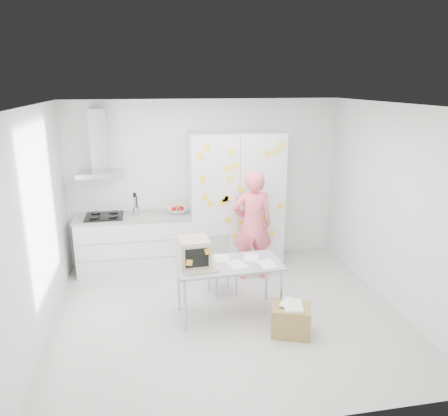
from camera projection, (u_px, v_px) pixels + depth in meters
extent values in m
cube|color=silver|center=(228.00, 314.00, 5.79)|extent=(4.50, 4.00, 0.02)
cube|color=white|center=(205.00, 182.00, 7.30)|extent=(4.50, 0.02, 2.70)
cube|color=white|center=(36.00, 227.00, 5.01)|extent=(0.02, 4.00, 2.70)
cube|color=white|center=(394.00, 207.00, 5.80)|extent=(0.02, 4.00, 2.70)
cube|color=white|center=(229.00, 105.00, 5.03)|extent=(4.50, 4.00, 0.02)
cube|color=white|center=(135.00, 244.00, 7.06)|extent=(1.80, 0.60, 0.88)
cube|color=gray|center=(134.00, 242.00, 6.73)|extent=(1.76, 0.01, 0.01)
cube|color=gray|center=(136.00, 259.00, 6.81)|extent=(1.76, 0.01, 0.01)
cube|color=#9E9E99|center=(134.00, 217.00, 6.93)|extent=(1.84, 0.63, 0.04)
cube|color=black|center=(104.00, 217.00, 6.84)|extent=(0.58, 0.50, 0.03)
cylinder|color=black|center=(94.00, 217.00, 6.70)|extent=(0.14, 0.14, 0.02)
cylinder|color=black|center=(113.00, 216.00, 6.74)|extent=(0.14, 0.14, 0.02)
cylinder|color=black|center=(96.00, 213.00, 6.92)|extent=(0.14, 0.14, 0.02)
cylinder|color=black|center=(114.00, 212.00, 6.97)|extent=(0.14, 0.14, 0.02)
cylinder|color=silver|center=(136.00, 211.00, 6.91)|extent=(0.10, 0.10, 0.14)
cylinder|color=black|center=(135.00, 205.00, 6.89)|extent=(0.01, 0.01, 0.30)
cylinder|color=black|center=(137.00, 205.00, 6.88)|extent=(0.01, 0.01, 0.30)
cylinder|color=black|center=(136.00, 205.00, 6.90)|extent=(0.01, 0.01, 0.30)
cube|color=black|center=(135.00, 195.00, 6.85)|extent=(0.05, 0.01, 0.07)
imported|color=white|center=(178.00, 211.00, 7.03)|extent=(0.31, 0.31, 0.08)
sphere|color=#B2140F|center=(174.00, 209.00, 7.04)|extent=(0.08, 0.08, 0.08)
sphere|color=#B2140F|center=(180.00, 210.00, 6.99)|extent=(0.08, 0.08, 0.08)
sphere|color=#B2140F|center=(182.00, 208.00, 7.08)|extent=(0.08, 0.08, 0.08)
cylinder|color=yellow|center=(176.00, 206.00, 7.03)|extent=(0.09, 0.17, 0.10)
cylinder|color=yellow|center=(178.00, 206.00, 7.03)|extent=(0.04, 0.17, 0.10)
cylinder|color=yellow|center=(179.00, 206.00, 7.04)|extent=(0.08, 0.17, 0.10)
cube|color=silver|center=(101.00, 174.00, 6.70)|extent=(0.70, 0.48, 0.07)
cube|color=silver|center=(99.00, 140.00, 6.67)|extent=(0.26, 0.24, 0.95)
cube|color=silver|center=(235.00, 200.00, 7.14)|extent=(1.50, 0.65, 2.20)
cube|color=slate|center=(240.00, 205.00, 6.83)|extent=(0.01, 0.01, 2.16)
cube|color=silver|center=(236.00, 206.00, 6.81)|extent=(0.02, 0.02, 0.30)
cube|color=silver|center=(244.00, 205.00, 6.83)|extent=(0.02, 0.02, 0.30)
cube|color=yellow|center=(267.00, 153.00, 6.68)|extent=(0.10, 0.00, 0.10)
cube|color=yellow|center=(276.00, 152.00, 6.69)|extent=(0.12, 0.00, 0.12)
cube|color=yellow|center=(281.00, 206.00, 6.96)|extent=(0.12, 0.00, 0.12)
cube|color=yellow|center=(225.00, 199.00, 6.75)|extent=(0.10, 0.00, 0.10)
cube|color=yellow|center=(241.00, 189.00, 6.76)|extent=(0.12, 0.00, 0.12)
cube|color=yellow|center=(263.00, 219.00, 6.96)|extent=(0.12, 0.00, 0.12)
cube|color=yellow|center=(228.00, 220.00, 6.86)|extent=(0.10, 0.00, 0.10)
cube|color=yellow|center=(232.00, 151.00, 6.57)|extent=(0.12, 0.00, 0.12)
cube|color=yellow|center=(245.00, 222.00, 6.92)|extent=(0.12, 0.00, 0.12)
cube|color=yellow|center=(265.00, 198.00, 6.87)|extent=(0.12, 0.00, 0.12)
cube|color=yellow|center=(257.00, 214.00, 6.92)|extent=(0.10, 0.00, 0.10)
cube|color=yellow|center=(227.00, 169.00, 6.63)|extent=(0.12, 0.00, 0.12)
cube|color=yellow|center=(211.00, 204.00, 6.73)|extent=(0.10, 0.00, 0.10)
cube|color=yellow|center=(205.00, 197.00, 6.69)|extent=(0.10, 0.00, 0.10)
cube|color=yellow|center=(200.00, 156.00, 6.50)|extent=(0.11, 0.00, 0.11)
cube|color=yellow|center=(235.00, 236.00, 6.96)|extent=(0.10, 0.00, 0.10)
cube|color=yellow|center=(227.00, 199.00, 6.76)|extent=(0.11, 0.00, 0.11)
cube|color=yellow|center=(272.00, 234.00, 7.06)|extent=(0.11, 0.00, 0.11)
cube|color=yellow|center=(281.00, 145.00, 6.68)|extent=(0.10, 0.00, 0.10)
cube|color=yellow|center=(230.00, 179.00, 6.68)|extent=(0.10, 0.00, 0.10)
cube|color=yellow|center=(222.00, 202.00, 6.76)|extent=(0.11, 0.00, 0.11)
cube|color=yellow|center=(250.00, 239.00, 7.02)|extent=(0.10, 0.00, 0.10)
cube|color=yellow|center=(207.00, 147.00, 6.48)|extent=(0.10, 0.00, 0.10)
cube|color=yellow|center=(203.00, 179.00, 6.60)|extent=(0.12, 0.00, 0.12)
cube|color=yellow|center=(258.00, 224.00, 6.97)|extent=(0.11, 0.00, 0.11)
cube|color=yellow|center=(235.00, 165.00, 6.64)|extent=(0.11, 0.00, 0.11)
cube|color=yellow|center=(257.00, 193.00, 6.82)|extent=(0.11, 0.00, 0.11)
cube|color=yellow|center=(241.00, 223.00, 6.91)|extent=(0.11, 0.00, 0.11)
imported|color=#FA6174|center=(252.00, 225.00, 6.65)|extent=(0.64, 0.43, 1.71)
cube|color=#99A0A3|center=(229.00, 265.00, 5.57)|extent=(1.38, 0.75, 0.03)
cylinder|color=#ADAEB2|center=(185.00, 306.00, 5.27)|extent=(0.04, 0.04, 0.69)
cylinder|color=#ADAEB2|center=(281.00, 295.00, 5.55)|extent=(0.04, 0.04, 0.69)
cylinder|color=#ADAEB2|center=(179.00, 286.00, 5.79)|extent=(0.04, 0.04, 0.69)
cylinder|color=#ADAEB2|center=(267.00, 277.00, 6.08)|extent=(0.04, 0.04, 0.69)
cube|color=#C1AB8F|center=(194.00, 252.00, 5.49)|extent=(0.39, 0.41, 0.35)
cube|color=#C1AB8F|center=(197.00, 258.00, 5.30)|extent=(0.35, 0.04, 0.31)
cube|color=black|center=(197.00, 258.00, 5.29)|extent=(0.29, 0.02, 0.24)
cube|color=#F5AC2C|center=(189.00, 263.00, 5.28)|extent=(0.09, 0.01, 0.09)
cube|color=#F5AC2C|center=(208.00, 251.00, 5.30)|extent=(0.09, 0.01, 0.09)
cube|color=#C1AB8F|center=(202.00, 271.00, 5.31)|extent=(0.43, 0.17, 0.02)
cube|color=gray|center=(202.00, 270.00, 5.31)|extent=(0.39, 0.13, 0.01)
cube|color=silver|center=(237.00, 264.00, 5.54)|extent=(0.28, 0.33, 0.00)
cube|color=silver|center=(251.00, 257.00, 5.75)|extent=(0.28, 0.33, 0.00)
cube|color=silver|center=(267.00, 264.00, 5.54)|extent=(0.24, 0.31, 0.00)
cube|color=silver|center=(222.00, 258.00, 5.74)|extent=(0.23, 0.30, 0.00)
cube|color=#A6A6A4|center=(222.00, 267.00, 6.24)|extent=(0.46, 0.46, 0.04)
cube|color=#A6A6A4|center=(218.00, 248.00, 6.33)|extent=(0.36, 0.11, 0.42)
cylinder|color=#A2A2A6|center=(216.00, 287.00, 6.11)|extent=(0.03, 0.03, 0.39)
cylinder|color=#A2A2A6|center=(237.00, 283.00, 6.22)|extent=(0.03, 0.03, 0.39)
cylinder|color=#A2A2A6|center=(208.00, 278.00, 6.38)|extent=(0.03, 0.03, 0.39)
cylinder|color=#A2A2A6|center=(228.00, 275.00, 6.50)|extent=(0.03, 0.03, 0.39)
cube|color=#A38847|center=(291.00, 320.00, 5.29)|extent=(0.55, 0.50, 0.36)
cube|color=white|center=(293.00, 306.00, 5.21)|extent=(0.28, 0.33, 0.03)
cube|color=white|center=(289.00, 302.00, 5.26)|extent=(0.32, 0.33, 0.00)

